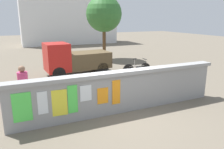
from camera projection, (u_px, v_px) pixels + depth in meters
The scene contains 9 objects.
ground at pixel (69, 66), 14.71m from camera, with size 60.00×60.00×0.00m, color #6B6051.
poster_wall at pixel (122, 91), 7.45m from camera, with size 7.62×0.42×1.44m.
auto_rickshaw_truck at pixel (75, 59), 12.24m from camera, with size 3.69×1.72×1.85m.
motorcycle at pixel (73, 93), 8.02m from camera, with size 1.90×0.56×0.87m.
bicycle_near at pixel (137, 69), 12.39m from camera, with size 1.71×0.44×0.95m.
bicycle_far at pixel (135, 79), 10.28m from camera, with size 1.71×0.44×0.95m.
person_walking at pixel (23, 84), 7.41m from camera, with size 0.48×0.48×1.62m.
tree_roadside at pixel (104, 14), 16.28m from camera, with size 2.67×2.67×4.77m.
building_background at pixel (68, 17), 26.92m from camera, with size 11.56×4.40×6.42m.
Camera 1 is at (-3.20, -6.32, 3.17)m, focal length 35.04 mm.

